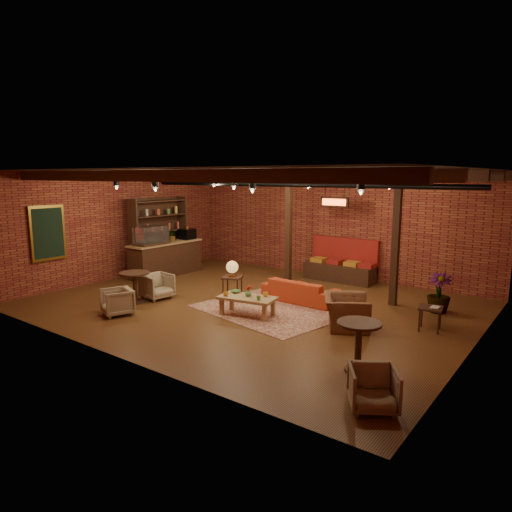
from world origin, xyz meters
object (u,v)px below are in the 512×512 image
Objects in this scene: side_table_lamp at (232,270)px; armchair_right at (346,307)px; sofa at (301,291)px; side_table_book at (431,309)px; plant_tall at (442,253)px; round_table_right at (359,339)px; armchair_far at (373,387)px; armchair_a at (157,285)px; coffee_table at (247,299)px; round_table_left at (135,282)px; armchair_b at (117,301)px.

side_table_lamp reaches higher than armchair_right.
side_table_lamp is at bearing 28.97° from sofa.
plant_tall is at bearing 98.99° from side_table_book.
side_table_lamp is 4.90m from round_table_right.
armchair_far is (5.06, -3.16, -0.42)m from side_table_lamp.
armchair_a is at bearing -165.31° from side_table_book.
coffee_table is 1.79× the size of round_table_left.
armchair_right reaches higher than round_table_left.
side_table_lamp is 1.53× the size of armchair_far.
sofa is 5.30m from armchair_far.
round_table_left is 1.02m from armchair_b.
armchair_a reaches higher than coffee_table.
sofa is at bearing 73.18° from armchair_b.
armchair_b is 0.64× the size of armchair_right.
side_table_book is 0.19× the size of plant_tall.
side_table_book is at bearing 176.46° from sofa.
sofa is 4.12m from round_table_right.
coffee_table is 2.13× the size of armchair_far.
armchair_b reaches higher than armchair_far.
round_table_left is 0.28× the size of plant_tall.
side_table_lamp is 1.50× the size of armchair_b.
armchair_right is (3.30, -0.33, -0.30)m from side_table_lamp.
round_table_left is at bearing 140.73° from armchair_b.
plant_tall is at bearing -157.76° from sofa.
armchair_right is 3.34m from armchair_far.
plant_tall is (3.34, 2.81, 0.98)m from coffee_table.
sofa is 1.79m from side_table_lamp.
coffee_table is 4.48m from plant_tall.
round_table_left is 0.61m from armchair_a.
armchair_right reaches higher than coffee_table.
armchair_far is 0.23× the size of plant_tall.
armchair_a reaches higher than side_table_book.
armchair_far is at bearing -178.06° from armchair_right.
side_table_book is at bearing 6.09° from side_table_lamp.
coffee_table is 1.52m from side_table_lamp.
plant_tall reaches higher than armchair_far.
side_table_book is (1.43, 0.83, 0.01)m from armchair_right.
round_table_right is at bearing -26.19° from side_table_lamp.
plant_tall is (1.21, 2.24, 0.93)m from armchair_right.
sofa is 3.36m from plant_tall.
round_table_right is (-0.34, -2.67, 0.09)m from side_table_book.
armchair_right is 1.59× the size of armchair_far.
armchair_a is 0.86× the size of round_table_right.
armchair_right is 1.25× the size of round_table_right.
armchair_a is 1.36× the size of side_table_book.
side_table_lamp is at bearing 45.51° from round_table_left.
armchair_far is 5.21m from plant_tall.
armchair_right reaches higher than armchair_b.
armchair_right is at bearing -73.61° from armchair_a.
armchair_right is 2.71m from plant_tall.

